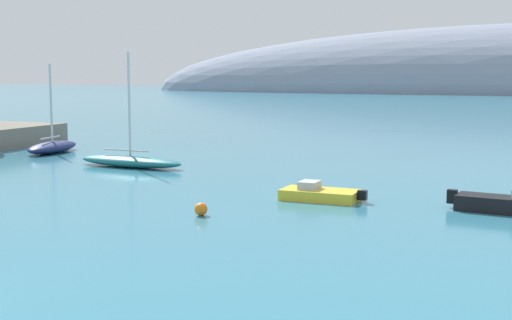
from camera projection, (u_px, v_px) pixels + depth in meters
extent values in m
ellipsoid|color=navy|center=(53.00, 147.00, 56.70)|extent=(3.16, 6.61, 0.89)
cylinder|color=silver|center=(51.00, 103.00, 56.27)|extent=(0.18, 0.18, 6.16)
cube|color=silver|center=(50.00, 138.00, 56.33)|extent=(0.50, 2.85, 0.10)
ellipsoid|color=#1E6B70|center=(130.00, 161.00, 48.08)|extent=(8.20, 2.62, 0.78)
cylinder|color=silver|center=(129.00, 104.00, 47.60)|extent=(0.16, 0.16, 6.97)
cube|color=silver|center=(126.00, 150.00, 48.15)|extent=(3.63, 0.37, 0.10)
cube|color=black|center=(509.00, 205.00, 32.33)|extent=(4.83, 2.10, 0.73)
cube|color=black|center=(452.00, 196.00, 33.58)|extent=(0.48, 0.41, 0.66)
cube|color=yellow|center=(320.00, 195.00, 35.67)|extent=(3.88, 2.03, 0.53)
cube|color=black|center=(362.00, 195.00, 34.80)|extent=(0.45, 0.37, 0.48)
cube|color=#B2B7C1|center=(309.00, 185.00, 35.84)|extent=(0.95, 1.19, 0.40)
sphere|color=orange|center=(201.00, 209.00, 31.74)|extent=(0.59, 0.59, 0.59)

